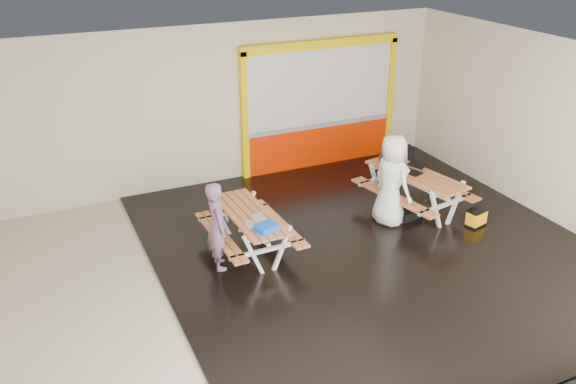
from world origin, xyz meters
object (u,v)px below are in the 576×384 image
laptop_left (254,221)px  laptop_right (414,169)px  person_right (392,181)px  toolbox (391,157)px  picnic_table_right (415,183)px  backpack (407,156)px  picnic_table_left (250,223)px  fluke_bag (476,218)px  person_left (217,226)px  dark_case (408,213)px  blue_pouch (267,228)px

laptop_left → laptop_right: (3.66, 0.63, 0.07)m
person_right → toolbox: bearing=-41.7°
picnic_table_right → backpack: 1.12m
person_right → backpack: bearing=-53.5°
picnic_table_left → fluke_bag: size_ratio=4.69×
picnic_table_right → backpack: backpack is taller
picnic_table_left → laptop_right: laptop_right is taller
picnic_table_left → laptop_left: bearing=-99.2°
backpack → person_right: bearing=-134.6°
person_left → backpack: person_left is taller
fluke_bag → dark_case: bearing=140.1°
person_left → dark_case: bearing=-81.0°
person_right → dark_case: 0.87m
person_left → blue_pouch: 0.82m
toolbox → backpack: (0.57, 0.25, -0.18)m
person_right → fluke_bag: person_right is taller
picnic_table_left → person_right: size_ratio=1.11×
laptop_right → backpack: (0.47, 0.92, -0.13)m
laptop_left → dark_case: bearing=5.6°
person_right → laptop_left: bearing=88.0°
laptop_left → dark_case: 3.46m
laptop_left → fluke_bag: size_ratio=0.83×
picnic_table_left → blue_pouch: bearing=-87.3°
picnic_table_left → dark_case: 3.34m
laptop_left → laptop_right: size_ratio=0.72×
laptop_left → fluke_bag: (4.37, -0.50, -0.63)m
laptop_right → dark_case: (-0.29, -0.30, -0.77)m
laptop_left → backpack: 4.41m
person_right → laptop_right: 0.75m
blue_pouch → backpack: 4.43m
person_right → laptop_right: person_right is taller
person_right → fluke_bag: bearing=-130.3°
picnic_table_left → picnic_table_right: bearing=2.4°
picnic_table_right → fluke_bag: picnic_table_right is taller
person_left → laptop_right: bearing=-77.2°
dark_case → fluke_bag: 1.30m
blue_pouch → picnic_table_right: bearing=13.4°
blue_pouch → person_left: bearing=149.1°
picnic_table_right → backpack: (0.48, 1.00, 0.13)m
laptop_left → toolbox: bearing=20.0°
laptop_right → backpack: bearing=63.0°
picnic_table_left → person_left: bearing=-157.6°
fluke_bag → person_left: bearing=172.8°
person_left → backpack: size_ratio=3.18×
toolbox → picnic_table_left: bearing=-165.6°
toolbox → picnic_table_right: bearing=-83.0°
laptop_right → toolbox: bearing=98.7°
picnic_table_left → laptop_right: 3.61m
backpack → fluke_bag: bearing=-83.3°
blue_pouch → backpack: size_ratio=0.73×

